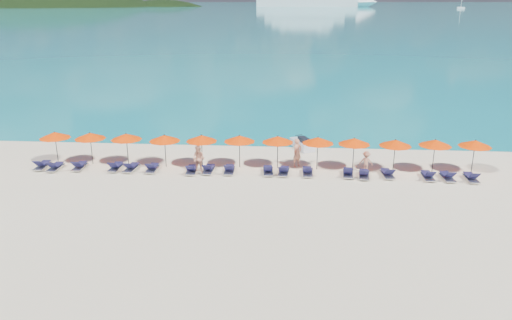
{
  "coord_description": "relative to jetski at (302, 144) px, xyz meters",
  "views": [
    {
      "loc": [
        2.27,
        -26.82,
        11.03
      ],
      "look_at": [
        0.0,
        3.0,
        1.2
      ],
      "focal_mm": 35.0,
      "sensor_mm": 36.0,
      "label": 1
    }
  ],
  "objects": [
    {
      "name": "lounger_13",
      "position": [
        3.85,
        -6.1,
        -0.14
      ],
      "size": [
        0.79,
        1.75,
        0.66
      ],
      "rotation": [
        0.0,
        0.0,
        -0.1
      ],
      "color": "silver",
      "rests_on": "ground"
    },
    {
      "name": "umbrella_4",
      "position": [
        -6.83,
        -4.78,
        1.64
      ],
      "size": [
        2.1,
        2.1,
        2.28
      ],
      "color": "black",
      "rests_on": "ground"
    },
    {
      "name": "umbrella_9",
      "position": [
        5.89,
        -4.92,
        1.64
      ],
      "size": [
        2.1,
        2.1,
        2.28
      ],
      "color": "black",
      "rests_on": "ground"
    },
    {
      "name": "beachgoer_c",
      "position": [
        4.1,
        -5.02,
        0.34
      ],
      "size": [
        1.0,
        0.61,
        1.44
      ],
      "primitive_type": "imported",
      "rotation": [
        0.0,
        0.0,
        2.93
      ],
      "color": "tan",
      "rests_on": "ground"
    },
    {
      "name": "umbrella_5",
      "position": [
        -4.29,
        -4.66,
        1.64
      ],
      "size": [
        2.1,
        2.1,
        2.28
      ],
      "color": "black",
      "rests_on": "ground"
    },
    {
      "name": "umbrella_1",
      "position": [
        -14.51,
        -4.74,
        1.64
      ],
      "size": [
        2.1,
        2.1,
        2.28
      ],
      "color": "black",
      "rests_on": "ground"
    },
    {
      "name": "jetski",
      "position": [
        0.0,
        0.0,
        0.0
      ],
      "size": [
        1.93,
        2.72,
        0.91
      ],
      "rotation": [
        0.0,
        0.0,
        0.43
      ],
      "color": "silver",
      "rests_on": "ground"
    },
    {
      "name": "lounger_12",
      "position": [
        2.86,
        -5.89,
        -0.14
      ],
      "size": [
        0.74,
        1.74,
        0.66
      ],
      "rotation": [
        0.0,
        0.0,
        -0.07
      ],
      "color": "silver",
      "rests_on": "ground"
    },
    {
      "name": "sailboat_near",
      "position": [
        151.68,
        458.12,
        0.9
      ],
      "size": [
        6.76,
        2.25,
        12.39
      ],
      "color": "white",
      "rests_on": "ground"
    },
    {
      "name": "lounger_0",
      "position": [
        -17.54,
        -5.9,
        -0.14
      ],
      "size": [
        0.71,
        1.73,
        0.66
      ],
      "rotation": [
        0.0,
        0.0,
        0.05
      ],
      "color": "silver",
      "rests_on": "ground"
    },
    {
      "name": "lounger_8",
      "position": [
        -4.85,
        -5.84,
        -0.14
      ],
      "size": [
        0.68,
        1.72,
        0.66
      ],
      "rotation": [
        0.0,
        0.0,
        0.04
      ],
      "color": "silver",
      "rests_on": "ground"
    },
    {
      "name": "umbrella_7",
      "position": [
        0.91,
        -4.7,
        1.64
      ],
      "size": [
        2.1,
        2.1,
        2.28
      ],
      "color": "black",
      "rests_on": "ground"
    },
    {
      "name": "lounger_2",
      "position": [
        -14.97,
        -5.87,
        -0.14
      ],
      "size": [
        0.69,
        1.72,
        0.66
      ],
      "rotation": [
        0.0,
        0.0,
        0.04
      ],
      "color": "silver",
      "rests_on": "ground"
    },
    {
      "name": "lounger_3",
      "position": [
        -12.5,
        -5.86,
        -0.14
      ],
      "size": [
        0.63,
        1.71,
        0.66
      ],
      "rotation": [
        0.0,
        0.0,
        0.01
      ],
      "color": "silver",
      "rests_on": "ground"
    },
    {
      "name": "lounger_11",
      "position": [
        0.27,
        -5.86,
        -0.14
      ],
      "size": [
        0.67,
        1.72,
        0.66
      ],
      "rotation": [
        0.0,
        0.0,
        0.03
      ],
      "color": "silver",
      "rests_on": "ground"
    },
    {
      "name": "beachgoer_a",
      "position": [
        -0.42,
        -4.2,
        0.6
      ],
      "size": [
        0.84,
        0.82,
        1.95
      ],
      "primitive_type": "imported",
      "rotation": [
        0.0,
        0.0,
        0.74
      ],
      "color": "tan",
      "rests_on": "ground"
    },
    {
      "name": "umbrella_10",
      "position": [
        8.47,
        -4.7,
        1.64
      ],
      "size": [
        2.1,
        2.1,
        2.28
      ],
      "color": "black",
      "rests_on": "ground"
    },
    {
      "name": "lounger_14",
      "position": [
        5.38,
        -5.85,
        -0.14
      ],
      "size": [
        0.77,
        1.75,
        0.66
      ],
      "rotation": [
        0.0,
        0.0,
        0.09
      ],
      "color": "silver",
      "rests_on": "ground"
    },
    {
      "name": "headland_small",
      "position": [
        -153.03,
        550.33,
        -35.37
      ],
      "size": [
        162.0,
        126.0,
        85.5
      ],
      "color": "black",
      "rests_on": "ground"
    },
    {
      "name": "lounger_6",
      "position": [
        -7.32,
        -6.06,
        -0.14
      ],
      "size": [
        0.73,
        1.74,
        0.66
      ],
      "rotation": [
        0.0,
        0.0,
        0.07
      ],
      "color": "silver",
      "rests_on": "ground"
    },
    {
      "name": "lounger_5",
      "position": [
        -9.99,
        -5.9,
        -0.14
      ],
      "size": [
        0.64,
        1.71,
        0.66
      ],
      "rotation": [
        0.0,
        0.0,
        0.01
      ],
      "color": "silver",
      "rests_on": "ground"
    },
    {
      "name": "lounger_9",
      "position": [
        -2.3,
        -5.84,
        -0.14
      ],
      "size": [
        0.76,
        1.75,
        0.66
      ],
      "rotation": [
        0.0,
        0.0,
        0.09
      ],
      "color": "silver",
      "rests_on": "ground"
    },
    {
      "name": "umbrella_6",
      "position": [
        -1.74,
        -4.65,
        1.64
      ],
      "size": [
        2.1,
        2.1,
        2.28
      ],
      "color": "black",
      "rests_on": "ground"
    },
    {
      "name": "lounger_15",
      "position": [
        7.86,
        -6.07,
        -0.14
      ],
      "size": [
        0.63,
        1.71,
        0.66
      ],
      "rotation": [
        0.0,
        0.0,
        -0.01
      ],
      "color": "silver",
      "rests_on": "ground"
    },
    {
      "name": "umbrella_8",
      "position": [
        3.28,
        -4.75,
        1.64
      ],
      "size": [
        2.1,
        2.1,
        2.28
      ],
      "color": "black",
      "rests_on": "ground"
    },
    {
      "name": "umbrella_11",
      "position": [
        11.0,
        -4.66,
        1.64
      ],
      "size": [
        2.1,
        2.1,
        2.28
      ],
      "color": "black",
      "rests_on": "ground"
    },
    {
      "name": "umbrella_2",
      "position": [
        -11.98,
        -4.76,
        1.64
      ],
      "size": [
        2.1,
        2.1,
        2.28
      ],
      "color": "black",
      "rests_on": "ground"
    },
    {
      "name": "lounger_17",
      "position": [
        10.5,
        -6.17,
        -0.14
      ],
      "size": [
        0.64,
        1.71,
        0.66
      ],
      "rotation": [
        0.0,
        0.0,
        -0.01
      ],
      "color": "silver",
      "rests_on": "ground"
    },
    {
      "name": "umbrella_0",
      "position": [
        -16.97,
        -4.77,
        1.64
      ],
      "size": [
        2.1,
        2.1,
        2.28
      ],
      "color": "black",
      "rests_on": "ground"
    },
    {
      "name": "sea",
      "position": [
        -3.03,
        650.33,
        -0.37
      ],
      "size": [
        1600.0,
        1300.0,
        0.01
      ],
      "primitive_type": "cube",
      "color": "#1FA9B2",
      "rests_on": "ground"
    },
    {
      "name": "headland_main",
      "position": [
        -303.03,
        530.33,
        -38.37
      ],
      "size": [
        374.0,
        242.0,
        126.5
      ],
      "color": "black",
      "rests_on": "ground"
    },
    {
      "name": "ground",
      "position": [
        -3.03,
        -9.67,
        -0.37
      ],
      "size": [
        1400.0,
        1400.0,
        0.0
      ],
      "primitive_type": "plane",
      "color": "beige"
    },
    {
      "name": "beachgoer_b",
      "position": [
        -6.86,
        -5.84,
        0.52
      ],
      "size": [
        0.98,
        0.73,
        1.79
      ],
      "primitive_type": "imported",
      "rotation": [
        0.0,
        0.0,
        -0.29
      ],
      "color": "tan",
      "rests_on": "ground"
    },
    {
      "name": "lounger_4",
      "position": [
        -11.41,
        -5.9,
        -0.14
      ],
      "size": [
        0.77,
        1.75,
        0.66
      ],
      "rotation": [
        0.0,
        0.0,
        -0.09
      ],
      "color": "silver",
      "rests_on": "ground"
    },
    {
      "name": "lounger_7",
      "position": [
        -6.22,
        -5.86,
        -0.14
      ],
      "size": [
        0.68,
        1.72,
        0.66
      ],
      "rotation": [
        0.0,
        0.0,
        -0.04
      ],
      "color": "silver",
      "rests_on": "ground"
    },
    {
      "name": "umbrella_3",
      "position": [
        -9.31,
        -4.93,
        1.64
      ],
      "size": [
        2.1,
        2.1,
        2.28
      ],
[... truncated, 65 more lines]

